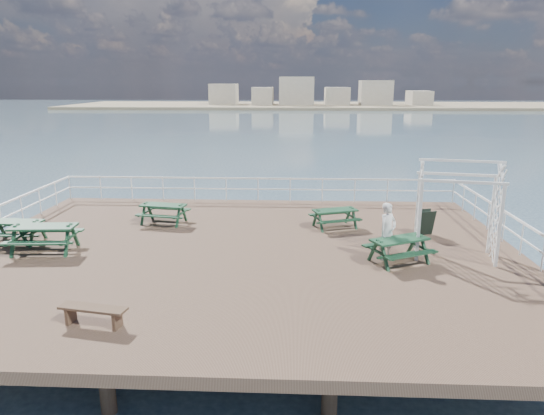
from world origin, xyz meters
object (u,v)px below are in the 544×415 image
Objects in this scene: picnic_table_a at (16,227)px; picnic_table_d at (44,233)px; picnic_table_b at (163,210)px; picnic_table_c at (335,214)px; person at (387,231)px; trellis_arbor at (457,215)px; picnic_table_e at (399,245)px; flat_bench_far at (93,312)px.

picnic_table_a is 0.86× the size of picnic_table_d.
picnic_table_c is at bearing 6.84° from picnic_table_b.
picnic_table_b is at bearing 117.16° from person.
trellis_arbor reaches higher than person.
picnic_table_c is at bearing 150.32° from trellis_arbor.
picnic_table_e is (1.66, -3.56, 0.04)m from picnic_table_c.
flat_bench_far is (-7.68, -4.33, -0.21)m from picnic_table_e.
flat_bench_far is at bearing -176.52° from picnic_table_e.
picnic_table_c is at bearing 89.08° from picnic_table_e.
trellis_arbor reaches higher than picnic_table_c.
picnic_table_d is at bearing -168.56° from trellis_arbor.
picnic_table_a is 0.59× the size of trellis_arbor.
flat_bench_far is 0.52× the size of trellis_arbor.
picnic_table_e is 8.82m from flat_bench_far.
picnic_table_a is 0.92× the size of picnic_table_c.
picnic_table_a is 5.10m from picnic_table_b.
picnic_table_e is 0.55m from person.
flat_bench_far is (0.58, -8.20, -0.20)m from picnic_table_b.
picnic_table_e is at bearing 39.68° from flat_bench_far.
picnic_table_d is (-2.98, -3.42, 0.09)m from picnic_table_b.
picnic_table_b is 0.98× the size of picnic_table_c.
picnic_table_a is at bearing -172.02° from trellis_arbor.
flat_bench_far is 0.90× the size of person.
picnic_table_d reaches higher than picnic_table_a.
picnic_table_a is 7.53m from flat_bench_far.
picnic_table_b is 8.71m from person.
picnic_table_e is 1.37× the size of flat_bench_far.
person is at bearing -2.37° from picnic_table_a.
picnic_table_b is (4.40, 2.56, -0.01)m from picnic_table_a.
trellis_arbor is at bearing -59.82° from picnic_table_c.
person is (7.35, 4.61, 0.55)m from flat_bench_far.
picnic_table_c is at bearing 62.94° from flat_bench_far.
trellis_arbor reaches higher than picnic_table_e.
picnic_table_e is (12.66, -1.31, 0.00)m from picnic_table_a.
picnic_table_e is at bearing -15.58° from picnic_table_b.
flat_bench_far is at bearing -146.65° from picnic_table_c.
picnic_table_a is 14.52m from trellis_arbor.
picnic_table_d is at bearing 151.78° from picnic_table_e.
picnic_table_d is 0.96× the size of picnic_table_e.
picnic_table_d is 13.07m from trellis_arbor.
picnic_table_d is 0.69× the size of trellis_arbor.
picnic_table_a and picnic_table_e have the same top height.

